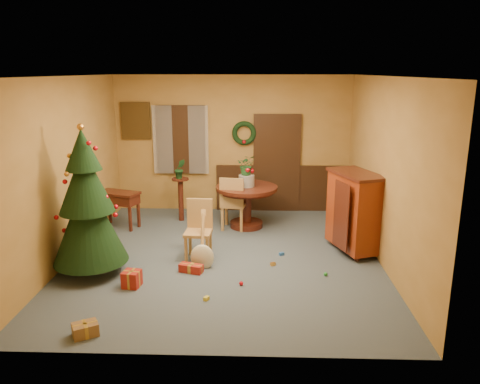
{
  "coord_description": "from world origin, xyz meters",
  "views": [
    {
      "loc": [
        0.5,
        -7.17,
        2.99
      ],
      "look_at": [
        0.24,
        0.4,
        1.01
      ],
      "focal_mm": 35.0,
      "sensor_mm": 36.0,
      "label": 1
    }
  ],
  "objects_px": {
    "dining_table": "(246,199)",
    "chair_near": "(199,227)",
    "writing_desk": "(119,201)",
    "sideboard": "(354,210)",
    "christmas_tree": "(87,205)"
  },
  "relations": [
    {
      "from": "chair_near",
      "to": "sideboard",
      "type": "xyz_separation_m",
      "value": [
        2.56,
        0.35,
        0.21
      ]
    },
    {
      "from": "dining_table",
      "to": "sideboard",
      "type": "bearing_deg",
      "value": -33.75
    },
    {
      "from": "christmas_tree",
      "to": "sideboard",
      "type": "distance_m",
      "value": 4.25
    },
    {
      "from": "dining_table",
      "to": "chair_near",
      "type": "relative_size",
      "value": 1.23
    },
    {
      "from": "christmas_tree",
      "to": "chair_near",
      "type": "bearing_deg",
      "value": 23.57
    },
    {
      "from": "chair_near",
      "to": "christmas_tree",
      "type": "xyz_separation_m",
      "value": [
        -1.55,
        -0.68,
        0.56
      ]
    },
    {
      "from": "writing_desk",
      "to": "sideboard",
      "type": "height_order",
      "value": "sideboard"
    },
    {
      "from": "writing_desk",
      "to": "sideboard",
      "type": "xyz_separation_m",
      "value": [
        4.3,
        -1.12,
        0.2
      ]
    },
    {
      "from": "chair_near",
      "to": "sideboard",
      "type": "relative_size",
      "value": 0.71
    },
    {
      "from": "christmas_tree",
      "to": "dining_table",
      "type": "bearing_deg",
      "value": 44.45
    },
    {
      "from": "dining_table",
      "to": "chair_near",
      "type": "xyz_separation_m",
      "value": [
        -0.74,
        -1.57,
        -0.05
      ]
    },
    {
      "from": "chair_near",
      "to": "writing_desk",
      "type": "distance_m",
      "value": 2.28
    },
    {
      "from": "dining_table",
      "to": "christmas_tree",
      "type": "height_order",
      "value": "christmas_tree"
    },
    {
      "from": "dining_table",
      "to": "chair_near",
      "type": "height_order",
      "value": "chair_near"
    },
    {
      "from": "dining_table",
      "to": "chair_near",
      "type": "distance_m",
      "value": 1.74
    }
  ]
}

